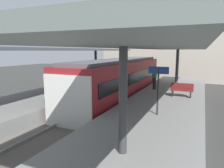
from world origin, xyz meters
TOP-DOWN VIEW (x-y plane):
  - ground_plane at (0.00, 0.00)m, footprint 80.00×80.00m
  - platform_left at (-3.80, 0.00)m, footprint 4.40×28.00m
  - platform_right at (3.80, 0.00)m, footprint 4.40×28.00m
  - track_ballast at (0.00, 0.00)m, footprint 3.20×28.00m
  - rail_near_side at (-0.72, 0.00)m, footprint 0.08×28.00m
  - rail_far_side at (0.72, 0.00)m, footprint 0.08×28.00m
  - commuter_train at (0.00, 4.53)m, footprint 2.78×13.68m
  - canopy_left at (-3.80, 1.40)m, footprint 4.18×21.00m
  - canopy_right at (3.80, 1.40)m, footprint 4.18×21.00m
  - platform_bench at (4.61, 3.53)m, footprint 1.40×0.41m
  - platform_sign at (3.97, -0.88)m, footprint 0.90×0.08m
  - passenger_near_bench at (-2.95, 0.96)m, footprint 0.36×0.36m
  - passenger_mid_platform at (2.45, 5.47)m, footprint 0.36×0.36m
  - station_building_backdrop at (1.51, 20.00)m, footprint 18.00×6.00m

SIDE VIEW (x-z plane):
  - ground_plane at x=0.00m, z-range 0.00..0.00m
  - track_ballast at x=0.00m, z-range 0.00..0.20m
  - rail_near_side at x=-0.72m, z-range 0.20..0.34m
  - rail_far_side at x=0.72m, z-range 0.20..0.34m
  - platform_left at x=-3.80m, z-range 0.00..1.00m
  - platform_right at x=3.80m, z-range 0.00..1.00m
  - platform_bench at x=4.61m, z-range 1.03..1.89m
  - commuter_train at x=0.00m, z-range 0.18..3.28m
  - passenger_near_bench at x=-2.95m, z-range 1.03..2.72m
  - passenger_mid_platform at x=2.45m, z-range 1.03..2.75m
  - platform_sign at x=3.97m, z-range 1.52..3.73m
  - canopy_left at x=-3.80m, z-range 2.42..5.50m
  - canopy_right at x=3.80m, z-range 2.48..5.67m
  - station_building_backdrop at x=1.51m, z-range 0.00..11.00m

